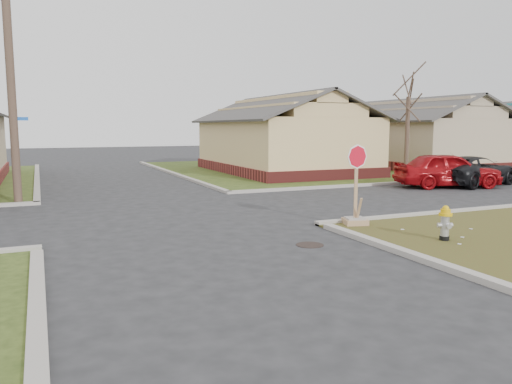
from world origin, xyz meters
name	(u,v)px	position (x,y,z in m)	size (l,w,h in m)	color
ground	(213,250)	(0.00, 0.00, 0.00)	(120.00, 120.00, 0.00)	#252527
verge_far_right	(421,164)	(22.00, 18.00, 0.03)	(37.00, 19.00, 0.05)	#2E3F16
curbs	(162,214)	(0.00, 5.00, 0.00)	(80.00, 40.00, 0.12)	#A49D94
manhole	(310,245)	(2.20, -0.50, 0.01)	(0.64, 0.64, 0.01)	black
side_house_yellow	(283,136)	(10.00, 16.50, 2.19)	(7.60, 11.60, 4.70)	maroon
side_house_tan	(415,135)	(20.00, 16.50, 2.19)	(7.60, 11.60, 4.70)	maroon
utility_pole	(10,69)	(-4.20, 8.90, 4.66)	(1.80, 0.28, 9.00)	#3F3024
tree_mid_right	(407,138)	(14.00, 10.20, 2.15)	(0.22, 0.22, 4.20)	#3F3024
fire_hydrant	(445,221)	(5.28, -1.52, 0.51)	(0.31, 0.31, 0.84)	black
stop_sign	(355,207)	(4.47, 0.97, 0.53)	(0.63, 0.61, 2.21)	#A87F5B
red_sedan	(448,170)	(13.45, 6.75, 0.79)	(1.88, 4.66, 1.59)	#9E0B10
dark_pickup	(473,171)	(15.24, 6.97, 0.68)	(2.25, 4.88, 1.36)	black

